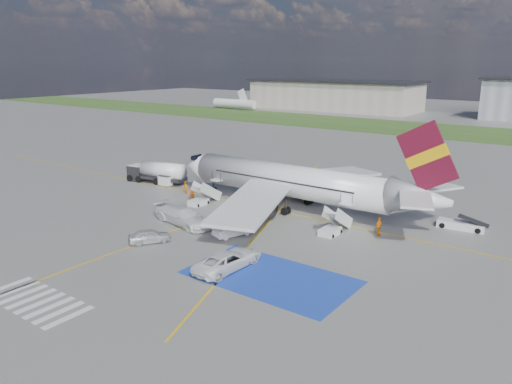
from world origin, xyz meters
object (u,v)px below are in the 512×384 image
gpu_cart (165,181)px  van_white_a (229,257)px  van_white_b (182,213)px  airliner (298,182)px  car_silver_a (149,236)px  car_silver_b (233,229)px  belt_loader (461,225)px  fuel_tanker (157,174)px

gpu_cart → van_white_a: van_white_a is taller
gpu_cart → van_white_b: bearing=-39.5°
airliner → van_white_b: airliner is taller
car_silver_a → car_silver_b: car_silver_b is taller
car_silver_b → van_white_a: bearing=143.4°
belt_loader → van_white_a: (-13.43, -22.95, 0.66)m
fuel_tanker → car_silver_b: size_ratio=2.17×
gpu_cart → van_white_b: size_ratio=0.30×
airliner → gpu_cart: (-21.43, -1.43, -2.69)m
belt_loader → van_white_a: bearing=-126.3°
airliner → van_white_b: bearing=-120.8°
gpu_cart → van_white_b: (14.09, -10.86, 0.55)m
van_white_a → van_white_b: 13.47m
fuel_tanker → gpu_cart: fuel_tanker is taller
belt_loader → car_silver_b: 24.52m
airliner → van_white_a: size_ratio=6.63×
fuel_tanker → car_silver_a: 25.32m
gpu_cart → car_silver_a: gpu_cart is taller
fuel_tanker → van_white_a: size_ratio=1.72×
car_silver_a → gpu_cart: bearing=-13.1°
fuel_tanker → van_white_b: bearing=-45.6°
airliner → belt_loader: airliner is taller
airliner → fuel_tanker: bearing=-178.2°
airliner → belt_loader: 18.71m
gpu_cart → belt_loader: gpu_cart is taller
van_white_b → airliner: bearing=-19.8°
fuel_tanker → car_silver_a: fuel_tanker is taller
airliner → van_white_a: airliner is taller
car_silver_a → van_white_b: bearing=-41.5°
belt_loader → car_silver_a: bearing=-142.2°
car_silver_b → airliner: bearing=-74.8°
fuel_tanker → airliner: bearing=-8.8°
airliner → car_silver_b: 12.29m
gpu_cart → car_silver_b: size_ratio=0.43×
fuel_tanker → van_white_b: size_ratio=1.49×
gpu_cart → car_silver_a: (15.66, -17.04, 0.00)m
belt_loader → car_silver_b: belt_loader is taller
fuel_tanker → van_white_b: fuel_tanker is taller
car_silver_a → van_white_a: bearing=-146.9°
fuel_tanker → van_white_a: (28.37, -17.93, -0.29)m
airliner → belt_loader: bearing=13.4°
car_silver_a → van_white_b: 6.39m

